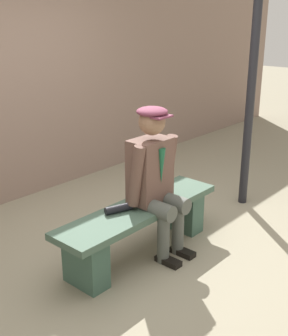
% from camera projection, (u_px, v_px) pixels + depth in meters
% --- Properties ---
extents(ground_plane, '(30.00, 30.00, 0.00)m').
position_uv_depth(ground_plane, '(140.00, 253.00, 4.08)').
color(ground_plane, gray).
extents(bench, '(1.74, 0.44, 0.47)m').
position_uv_depth(bench, '(140.00, 223.00, 3.98)').
color(bench, '#425C4B').
rests_on(bench, ground).
extents(seated_man, '(0.56, 0.55, 1.35)m').
position_uv_depth(seated_man, '(155.00, 175.00, 3.89)').
color(seated_man, brown).
rests_on(seated_man, ground).
extents(rolled_magazine, '(0.26, 0.15, 0.07)m').
position_uv_depth(rolled_magazine, '(119.00, 208.00, 3.80)').
color(rolled_magazine, black).
rests_on(rolled_magazine, bench).
extents(stadium_wall, '(12.00, 0.24, 2.50)m').
position_uv_depth(stadium_wall, '(4.00, 93.00, 4.96)').
color(stadium_wall, gray).
rests_on(stadium_wall, ground).
extents(lamp_post, '(0.28, 0.28, 2.77)m').
position_uv_depth(lamp_post, '(256.00, 32.00, 4.56)').
color(lamp_post, black).
rests_on(lamp_post, ground).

